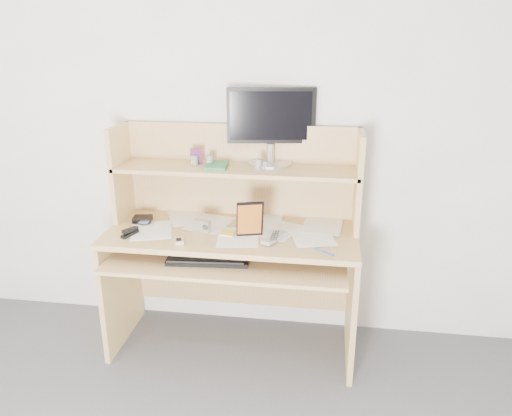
# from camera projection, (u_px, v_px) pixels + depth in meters

# --- Properties ---
(back_wall) EXTENTS (3.60, 0.04, 2.50)m
(back_wall) POSITION_uv_depth(u_px,v_px,m) (241.00, 132.00, 2.92)
(back_wall) COLOR white
(back_wall) RESTS_ON floor
(desk) EXTENTS (1.40, 0.70, 1.30)m
(desk) POSITION_uv_depth(u_px,v_px,m) (235.00, 235.00, 2.88)
(desk) COLOR tan
(desk) RESTS_ON floor
(paper_clutter) EXTENTS (1.32, 0.54, 0.01)m
(paper_clutter) POSITION_uv_depth(u_px,v_px,m) (232.00, 231.00, 2.78)
(paper_clutter) COLOR white
(paper_clutter) RESTS_ON desk
(keyboard) EXTENTS (0.44, 0.19, 0.03)m
(keyboard) POSITION_uv_depth(u_px,v_px,m) (208.00, 259.00, 2.65)
(keyboard) COLOR black
(keyboard) RESTS_ON desk
(tv_remote) EXTENTS (0.13, 0.19, 0.02)m
(tv_remote) POSITION_uv_depth(u_px,v_px,m) (275.00, 238.00, 2.66)
(tv_remote) COLOR #9C9C97
(tv_remote) RESTS_ON paper_clutter
(flip_phone) EXTENTS (0.07, 0.09, 0.02)m
(flip_phone) POSITION_uv_depth(u_px,v_px,m) (179.00, 240.00, 2.63)
(flip_phone) COLOR silver
(flip_phone) RESTS_ON paper_clutter
(stapler) EXTENTS (0.07, 0.12, 0.04)m
(stapler) POSITION_uv_depth(u_px,v_px,m) (130.00, 232.00, 2.72)
(stapler) COLOR black
(stapler) RESTS_ON paper_clutter
(wallet) EXTENTS (0.12, 0.10, 0.03)m
(wallet) POSITION_uv_depth(u_px,v_px,m) (143.00, 219.00, 2.92)
(wallet) COLOR black
(wallet) RESTS_ON paper_clutter
(sticky_note_pad) EXTENTS (0.08, 0.08, 0.01)m
(sticky_note_pad) POSITION_uv_depth(u_px,v_px,m) (228.00, 233.00, 2.74)
(sticky_note_pad) COLOR #F2F13F
(sticky_note_pad) RESTS_ON desk
(digital_camera) EXTENTS (0.11, 0.06, 0.06)m
(digital_camera) POSITION_uv_depth(u_px,v_px,m) (202.00, 225.00, 2.77)
(digital_camera) COLOR #A2A2A4
(digital_camera) RESTS_ON paper_clutter
(game_case) EXTENTS (0.14, 0.06, 0.20)m
(game_case) POSITION_uv_depth(u_px,v_px,m) (250.00, 219.00, 2.67)
(game_case) COLOR black
(game_case) RESTS_ON paper_clutter
(blue_pen) EXTENTS (0.10, 0.08, 0.01)m
(blue_pen) POSITION_uv_depth(u_px,v_px,m) (324.00, 252.00, 2.50)
(blue_pen) COLOR #163BAC
(blue_pen) RESTS_ON paper_clutter
(card_box) EXTENTS (0.07, 0.04, 0.09)m
(card_box) POSITION_uv_depth(u_px,v_px,m) (196.00, 156.00, 2.87)
(card_box) COLOR maroon
(card_box) RESTS_ON desk
(shelf_book) EXTENTS (0.13, 0.18, 0.02)m
(shelf_book) POSITION_uv_depth(u_px,v_px,m) (216.00, 166.00, 2.81)
(shelf_book) COLOR #317C4B
(shelf_book) RESTS_ON desk
(chip_stack_a) EXTENTS (0.05, 0.05, 0.06)m
(chip_stack_a) POSITION_uv_depth(u_px,v_px,m) (194.00, 160.00, 2.85)
(chip_stack_a) COLOR black
(chip_stack_a) RESTS_ON desk
(chip_stack_b) EXTENTS (0.04, 0.04, 0.06)m
(chip_stack_b) POSITION_uv_depth(u_px,v_px,m) (210.00, 160.00, 2.84)
(chip_stack_b) COLOR white
(chip_stack_b) RESTS_ON desk
(chip_stack_c) EXTENTS (0.04, 0.04, 0.04)m
(chip_stack_c) POSITION_uv_depth(u_px,v_px,m) (265.00, 165.00, 2.77)
(chip_stack_c) COLOR black
(chip_stack_c) RESTS_ON desk
(chip_stack_d) EXTENTS (0.04, 0.04, 0.06)m
(chip_stack_d) POSITION_uv_depth(u_px,v_px,m) (258.00, 164.00, 2.75)
(chip_stack_d) COLOR silver
(chip_stack_d) RESTS_ON desk
(monitor) EXTENTS (0.50, 0.25, 0.43)m
(monitor) POSITION_uv_depth(u_px,v_px,m) (271.00, 124.00, 2.82)
(monitor) COLOR #BABABF
(monitor) RESTS_ON desk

